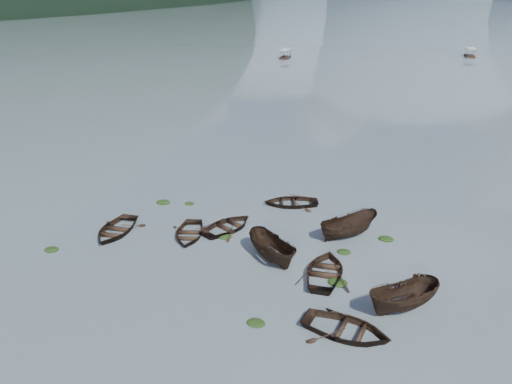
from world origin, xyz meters
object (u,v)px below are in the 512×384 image
at_px(rowboat_0, 116,233).
at_px(pontoon_centre, 469,57).
at_px(rowboat_3, 325,275).
at_px(pontoon_left, 285,58).

relative_size(rowboat_0, pontoon_centre, 0.86).
xyz_separation_m(rowboat_0, pontoon_centre, (23.94, 115.42, 0.00)).
relative_size(rowboat_3, pontoon_centre, 0.88).
distance_m(pontoon_left, pontoon_centre, 47.43).
relative_size(pontoon_left, pontoon_centre, 0.98).
height_order(rowboat_0, pontoon_left, pontoon_left).
height_order(pontoon_left, pontoon_centre, pontoon_centre).
xyz_separation_m(rowboat_0, pontoon_left, (-19.00, 95.28, 0.00)).
bearing_deg(rowboat_3, pontoon_centre, -100.85).
bearing_deg(rowboat_3, rowboat_0, -6.76).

